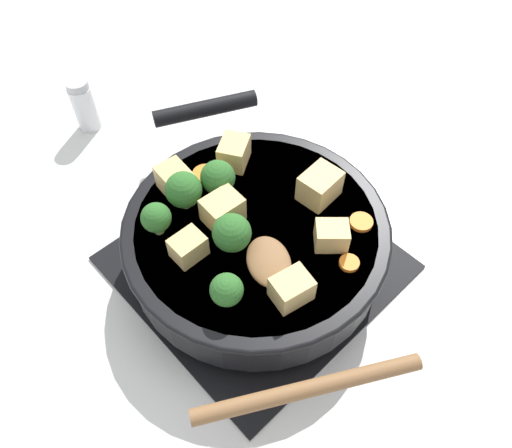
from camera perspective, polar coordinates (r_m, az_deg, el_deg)
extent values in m
plane|color=silver|center=(0.65, 0.00, -4.52)|extent=(2.40, 2.40, 0.00)
cube|color=black|center=(0.65, 0.00, -4.33)|extent=(0.31, 0.31, 0.01)
torus|color=black|center=(0.64, 0.00, -3.56)|extent=(0.24, 0.24, 0.01)
cube|color=black|center=(0.64, 0.00, -3.56)|extent=(0.01, 0.23, 0.01)
cube|color=black|center=(0.64, 0.00, -3.56)|extent=(0.23, 0.01, 0.01)
cylinder|color=black|center=(0.61, 0.00, -1.69)|extent=(0.31, 0.31, 0.06)
cylinder|color=brown|center=(0.60, 0.00, -1.47)|extent=(0.28, 0.28, 0.05)
torus|color=black|center=(0.59, 0.00, -0.24)|extent=(0.32, 0.32, 0.01)
cylinder|color=black|center=(0.75, -5.80, 13.00)|extent=(0.09, 0.15, 0.02)
ellipsoid|color=brown|center=(0.54, 1.46, -4.30)|extent=(0.08, 0.08, 0.01)
cylinder|color=brown|center=(0.48, 6.00, -18.23)|extent=(0.12, 0.20, 0.02)
cube|color=#DBB770|center=(0.57, -3.84, 1.62)|extent=(0.04, 0.05, 0.03)
cube|color=#DBB770|center=(0.56, 8.63, -1.33)|extent=(0.05, 0.05, 0.03)
cube|color=#DBB770|center=(0.55, -7.76, -2.64)|extent=(0.03, 0.04, 0.03)
cube|color=#DBB770|center=(0.60, 7.29, 4.34)|extent=(0.04, 0.05, 0.04)
cube|color=#DBB770|center=(0.61, -9.22, 4.93)|extent=(0.05, 0.04, 0.03)
cube|color=#DBB770|center=(0.64, -2.53, 8.17)|extent=(0.05, 0.05, 0.03)
cube|color=#DBB770|center=(0.52, 4.08, -7.40)|extent=(0.04, 0.05, 0.03)
cylinder|color=#709956|center=(0.60, -8.03, 2.50)|extent=(0.01, 0.01, 0.01)
sphere|color=#2D6628|center=(0.58, -8.28, 3.89)|extent=(0.04, 0.04, 0.04)
cylinder|color=#709956|center=(0.52, -3.29, -8.55)|extent=(0.01, 0.01, 0.01)
sphere|color=#2D6628|center=(0.51, -3.38, -7.52)|extent=(0.03, 0.03, 0.03)
cylinder|color=#709956|center=(0.56, -2.70, -2.35)|extent=(0.01, 0.01, 0.01)
sphere|color=#2D6628|center=(0.54, -2.79, -1.01)|extent=(0.04, 0.04, 0.04)
cylinder|color=#709956|center=(0.61, -3.95, 4.17)|extent=(0.01, 0.01, 0.01)
sphere|color=#2D6628|center=(0.60, -4.06, 5.55)|extent=(0.04, 0.04, 0.04)
cylinder|color=#709956|center=(0.58, -11.06, -0.43)|extent=(0.01, 0.01, 0.01)
sphere|color=#2D6628|center=(0.57, -11.35, 0.72)|extent=(0.03, 0.03, 0.03)
cylinder|color=orange|center=(0.63, -5.83, 5.67)|extent=(0.03, 0.03, 0.01)
cylinder|color=orange|center=(0.56, 10.60, -4.40)|extent=(0.02, 0.02, 0.01)
cylinder|color=orange|center=(0.59, 11.93, 0.23)|extent=(0.03, 0.03, 0.01)
cylinder|color=white|center=(0.84, -18.96, 12.46)|extent=(0.04, 0.04, 0.07)
cylinder|color=#B7B7BC|center=(0.82, -19.77, 14.74)|extent=(0.03, 0.03, 0.01)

